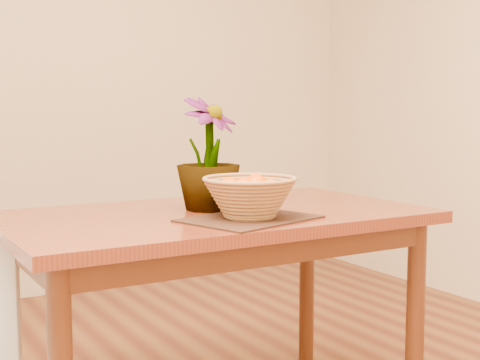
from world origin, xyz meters
TOP-DOWN VIEW (x-y plane):
  - wall_back at (0.00, 2.25)m, footprint 4.00×0.02m
  - table at (0.00, 0.30)m, footprint 1.40×0.80m
  - placemat at (0.01, 0.10)m, footprint 0.46×0.40m
  - wicker_basket at (0.01, 0.10)m, footprint 0.29×0.29m
  - orange_pile at (0.01, 0.10)m, footprint 0.18×0.17m
  - potted_plant at (-0.00, 0.34)m, footprint 0.29×0.29m

SIDE VIEW (x-z plane):
  - table at x=0.00m, z-range 0.29..1.04m
  - placemat at x=0.01m, z-range 0.75..0.76m
  - wicker_basket at x=0.01m, z-range 0.75..0.88m
  - orange_pile at x=0.01m, z-range 0.80..0.88m
  - potted_plant at x=0.00m, z-range 0.75..1.14m
  - wall_back at x=0.00m, z-range 0.00..2.70m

